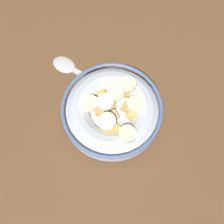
# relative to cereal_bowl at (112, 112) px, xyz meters

# --- Properties ---
(ground_plane) EXTENTS (1.24, 1.24, 0.02)m
(ground_plane) POSITION_rel_cereal_bowl_xyz_m (-0.00, 0.00, -0.04)
(ground_plane) COLOR brown
(cereal_bowl) EXTENTS (0.16, 0.16, 0.06)m
(cereal_bowl) POSITION_rel_cereal_bowl_xyz_m (0.00, 0.00, 0.00)
(cereal_bowl) COLOR #B2BCC6
(cereal_bowl) RESTS_ON ground_plane
(spoon) EXTENTS (0.12, 0.11, 0.01)m
(spoon) POSITION_rel_cereal_bowl_xyz_m (-0.06, 0.11, -0.02)
(spoon) COLOR #B7B7BC
(spoon) RESTS_ON ground_plane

